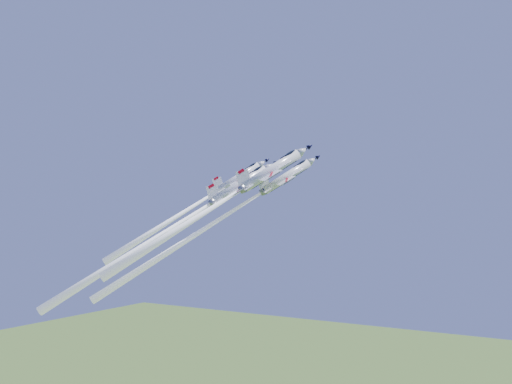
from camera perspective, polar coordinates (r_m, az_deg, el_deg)
The scene contains 4 objects.
jet_lead at distance 122.28m, azimuth -4.00°, elevation -2.96°, with size 32.20×30.65×38.44m.
jet_left at distance 128.47m, azimuth -6.29°, elevation -1.42°, with size 24.99×23.56×28.78m.
jet_right at distance 116.38m, azimuth -4.01°, elevation -1.34°, with size 29.47×27.71×33.56m.
jet_slot at distance 119.66m, azimuth -8.58°, elevation -3.69°, with size 32.68×30.97×38.38m.
Camera 1 is at (62.44, -105.03, 80.63)m, focal length 40.00 mm.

